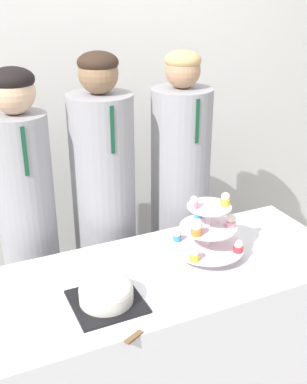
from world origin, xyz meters
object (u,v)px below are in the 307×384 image
(cake_knife, at_px, (143,330))
(student_1, at_px, (105,218))
(cupcake_stand, at_px, (208,230))
(student_2, at_px, (179,205))
(student_0, at_px, (29,233))
(round_cake, at_px, (106,292))

(cake_knife, relative_size, student_1, 0.15)
(cupcake_stand, distance_m, student_1, 0.63)
(cupcake_stand, bearing_deg, student_2, 74.79)
(cake_knife, bearing_deg, student_0, 79.20)
(student_1, bearing_deg, cake_knife, -101.25)
(cake_knife, xyz_separation_m, student_2, (0.61, 0.88, -0.01))
(cake_knife, relative_size, student_0, 0.15)
(cake_knife, bearing_deg, student_2, 30.58)
(round_cake, bearing_deg, cupcake_stand, 14.13)
(cake_knife, height_order, student_2, student_2)
(round_cake, height_order, student_0, student_0)
(round_cake, bearing_deg, cake_knife, -73.66)
(round_cake, distance_m, cake_knife, 0.22)
(student_0, distance_m, student_1, 0.39)
(cake_knife, distance_m, cupcake_stand, 0.59)
(cupcake_stand, xyz_separation_m, student_2, (0.15, 0.54, -0.14))
(cupcake_stand, bearing_deg, student_0, 141.53)
(cupcake_stand, distance_m, student_0, 0.88)
(student_1, bearing_deg, student_0, -180.00)
(cake_knife, height_order, cupcake_stand, cupcake_stand)
(student_2, bearing_deg, student_1, 180.00)
(cupcake_stand, height_order, student_0, student_0)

